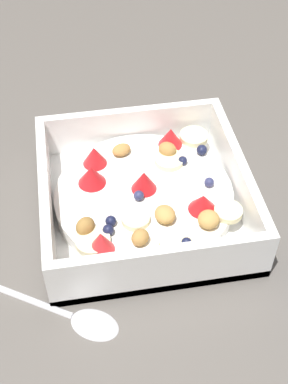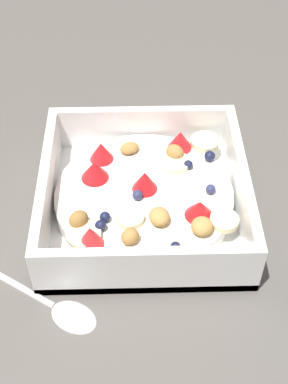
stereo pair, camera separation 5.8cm
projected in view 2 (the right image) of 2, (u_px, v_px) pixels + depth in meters
ground_plane at (130, 217)px, 0.59m from camera, size 2.40×2.40×0.00m
fruit_bowl at (144, 198)px, 0.58m from camera, size 0.22×0.22×0.06m
spoon at (51, 302)px, 0.51m from camera, size 0.11×0.16×0.01m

